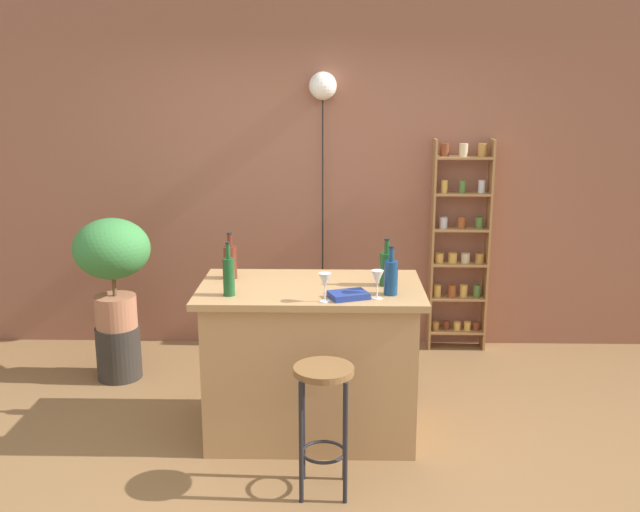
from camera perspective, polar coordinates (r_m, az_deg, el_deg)
name	(u,v)px	position (r m, az deg, el deg)	size (l,w,h in m)	color
ground	(310,454)	(4.38, -0.83, -15.53)	(12.00, 12.00, 0.00)	brown
back_wall	(317,176)	(5.82, -0.21, 6.36)	(6.40, 0.10, 2.80)	#8C5642
kitchen_counter	(311,359)	(4.44, -0.72, -8.25)	(1.34, 0.79, 0.95)	tan
bar_stool	(324,401)	(3.80, 0.29, -11.48)	(0.32, 0.32, 0.71)	black
spice_shelf	(460,245)	(5.85, 11.07, 0.85)	(0.46, 0.16, 1.71)	#9E7042
plant_stool	(119,352)	(5.54, -15.74, -7.40)	(0.32, 0.32, 0.39)	#2D2823
potted_plant	(112,259)	(5.33, -16.22, -0.19)	(0.55, 0.49, 0.81)	#A86B4C
bottle_spirits_clear	(230,261)	(4.47, -7.16, -0.41)	(0.08, 0.08, 0.29)	#5B2319
bottle_vinegar	(387,268)	(4.30, 5.33, -0.94)	(0.08, 0.08, 0.29)	#194C23
bottle_sauce_amber	(391,276)	(4.11, 5.67, -1.63)	(0.08, 0.08, 0.29)	navy
bottle_soda_blue	(229,275)	(4.10, -7.28, -1.55)	(0.07, 0.07, 0.31)	#194C23
wine_glass_left	(325,281)	(3.95, 0.39, -2.04)	(0.07, 0.07, 0.16)	silver
wine_glass_center	(377,279)	(4.02, 4.60, -1.81)	(0.07, 0.07, 0.16)	silver
cookbook	(349,295)	(4.05, 2.29, -3.13)	(0.21, 0.15, 0.04)	navy
pendant_globe_light	(323,90)	(5.67, 0.22, 13.10)	(0.22, 0.22, 2.22)	black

